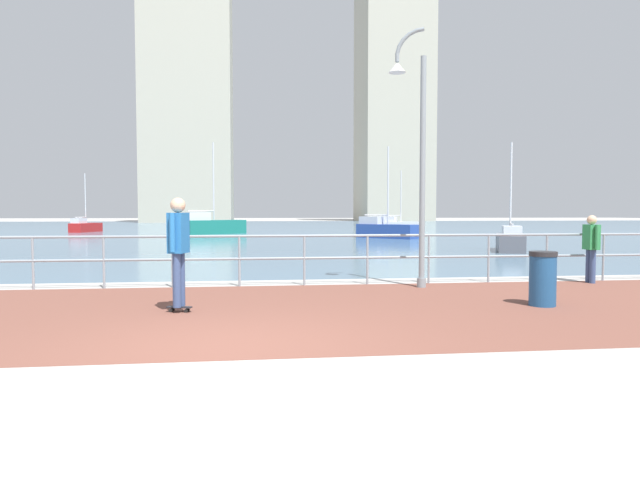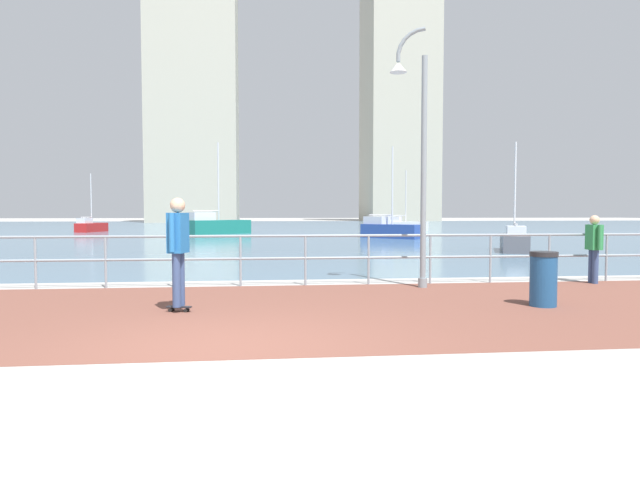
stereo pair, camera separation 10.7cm
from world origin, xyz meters
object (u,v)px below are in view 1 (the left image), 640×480
object	(u,v)px
bystander	(591,244)
sailboat_navy	(510,241)
sailboat_teal	(399,225)
skateboarder	(178,243)
lamppost	(415,145)
sailboat_ivory	(386,229)
sailboat_yellow	(212,225)
trash_bin	(543,278)
sailboat_red	(85,226)

from	to	relation	value
bystander	sailboat_navy	size ratio (longest dim) A/B	0.34
sailboat_teal	sailboat_navy	size ratio (longest dim) A/B	1.17
skateboarder	sailboat_navy	world-z (taller)	sailboat_navy
lamppost	skateboarder	distance (m)	5.48
sailboat_ivory	sailboat_yellow	size ratio (longest dim) A/B	0.84
trash_bin	sailboat_teal	distance (m)	37.83
sailboat_red	sailboat_navy	distance (m)	34.74
sailboat_teal	skateboarder	bearing A→B (deg)	-110.21
sailboat_teal	sailboat_navy	distance (m)	24.69
sailboat_red	sailboat_yellow	distance (m)	11.91
sailboat_ivory	lamppost	bearing A→B (deg)	-102.21
sailboat_red	sailboat_navy	xyz separation A→B (m)	(24.17, -24.95, -0.03)
lamppost	sailboat_red	size ratio (longest dim) A/B	1.14
sailboat_navy	bystander	bearing A→B (deg)	-106.45
sailboat_yellow	sailboat_teal	bearing A→B (deg)	18.12
sailboat_teal	sailboat_navy	bearing A→B (deg)	-94.62
lamppost	bystander	world-z (taller)	lamppost
sailboat_red	trash_bin	bearing A→B (deg)	-63.54
skateboarder	sailboat_navy	distance (m)	16.94
sailboat_ivory	sailboat_red	bearing A→B (deg)	148.84
bystander	sailboat_yellow	size ratio (longest dim) A/B	0.23
sailboat_teal	sailboat_red	distance (m)	26.16
trash_bin	sailboat_teal	xyz separation A→B (m)	(7.53, 37.08, 0.03)
skateboarder	bystander	size ratio (longest dim) A/B	1.19
lamppost	sailboat_navy	xyz separation A→B (m)	(7.04, 9.95, -2.58)
sailboat_ivory	sailboat_red	size ratio (longest dim) A/B	1.18
lamppost	sailboat_yellow	world-z (taller)	sailboat_yellow
sailboat_teal	sailboat_ivory	size ratio (longest dim) A/B	0.92
sailboat_ivory	sailboat_teal	bearing A→B (deg)	71.36
sailboat_red	skateboarder	bearing A→B (deg)	-71.38
sailboat_yellow	lamppost	bearing A→B (deg)	-77.51
lamppost	sailboat_teal	world-z (taller)	lamppost
trash_bin	sailboat_navy	world-z (taller)	sailboat_navy
sailboat_teal	sailboat_navy	xyz separation A→B (m)	(-1.99, -24.61, -0.07)
lamppost	trash_bin	world-z (taller)	lamppost
sailboat_navy	sailboat_ivory	bearing A→B (deg)	101.30
skateboarder	sailboat_ivory	distance (m)	25.80
sailboat_teal	sailboat_yellow	xyz separation A→B (m)	(-15.56, -5.09, 0.15)
skateboarder	sailboat_ivory	bearing A→B (deg)	68.97
sailboat_yellow	sailboat_ivory	bearing A→B (deg)	-34.67
sailboat_red	sailboat_navy	bearing A→B (deg)	-45.91
sailboat_yellow	sailboat_red	bearing A→B (deg)	152.85
trash_bin	sailboat_red	world-z (taller)	sailboat_red
sailboat_red	sailboat_yellow	world-z (taller)	sailboat_yellow
lamppost	bystander	xyz separation A→B (m)	(4.17, 0.20, -2.12)
bystander	sailboat_red	distance (m)	40.71
bystander	trash_bin	world-z (taller)	bystander
sailboat_ivory	sailboat_yellow	xyz separation A→B (m)	(-11.23, 7.76, 0.10)
sailboat_red	lamppost	bearing A→B (deg)	-63.87
lamppost	sailboat_ivory	size ratio (longest dim) A/B	0.96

